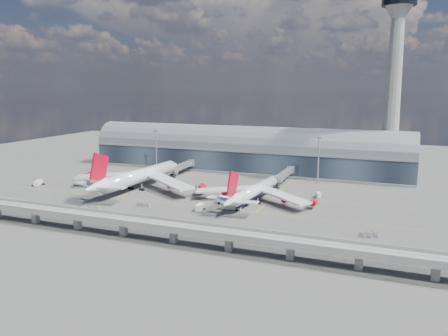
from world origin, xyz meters
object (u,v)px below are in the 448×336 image
(service_truck_0, at_px, (38,183))
(floodlight_mast_right, at_px, (318,159))
(control_tower, at_px, (393,87))
(service_truck_1, at_px, (224,200))
(service_truck_5, at_px, (175,173))
(cargo_train_1, at_px, (143,205))
(service_truck_2, at_px, (232,206))
(airliner_left, at_px, (138,176))
(airliner_right, at_px, (254,192))
(cargo_train_0, at_px, (92,209))
(cargo_train_2, at_px, (369,235))
(floodlight_mast_left, at_px, (156,149))
(service_truck_3, at_px, (200,207))
(service_truck_4, at_px, (319,195))

(service_truck_0, bearing_deg, floodlight_mast_right, 0.36)
(control_tower, relative_size, service_truck_1, 17.20)
(service_truck_5, bearing_deg, floodlight_mast_right, -45.74)
(service_truck_0, relative_size, cargo_train_1, 1.10)
(service_truck_2, bearing_deg, service_truck_0, 80.93)
(airliner_left, xyz_separation_m, service_truck_1, (51.43, -10.52, -5.07))
(airliner_right, bearing_deg, service_truck_1, -142.37)
(control_tower, relative_size, service_truck_0, 14.10)
(cargo_train_0, height_order, cargo_train_2, cargo_train_0)
(service_truck_0, bearing_deg, service_truck_2, -25.75)
(service_truck_1, relative_size, cargo_train_2, 0.86)
(service_truck_0, relative_size, service_truck_1, 1.22)
(floodlight_mast_left, bearing_deg, service_truck_3, -49.00)
(control_tower, height_order, cargo_train_2, control_tower)
(airliner_right, xyz_separation_m, service_truck_0, (-117.59, -9.12, -3.49))
(service_truck_5, bearing_deg, airliner_right, -84.73)
(service_truck_5, distance_m, cargo_train_0, 82.18)
(control_tower, distance_m, service_truck_1, 119.63)
(service_truck_3, relative_size, cargo_train_1, 0.91)
(control_tower, height_order, service_truck_0, control_tower)
(service_truck_4, xyz_separation_m, service_truck_5, (-89.24, 24.33, 0.06))
(floodlight_mast_right, distance_m, airliner_left, 96.24)
(service_truck_1, relative_size, service_truck_5, 1.10)
(airliner_left, xyz_separation_m, service_truck_2, (57.96, -18.16, -5.15))
(service_truck_1, distance_m, cargo_train_0, 57.37)
(cargo_train_1, relative_size, cargo_train_2, 0.95)
(airliner_left, relative_size, airliner_right, 1.28)
(floodlight_mast_left, height_order, service_truck_0, floodlight_mast_left)
(cargo_train_2, bearing_deg, service_truck_5, 78.84)
(cargo_train_0, xyz_separation_m, cargo_train_2, (111.84, 8.91, -0.20))
(cargo_train_0, xyz_separation_m, cargo_train_1, (16.47, 14.58, -0.25))
(service_truck_1, bearing_deg, control_tower, -31.31)
(cargo_train_0, height_order, cargo_train_1, cargo_train_0)
(service_truck_0, distance_m, cargo_train_0, 64.87)
(control_tower, xyz_separation_m, service_truck_5, (-118.70, -34.39, -50.31))
(service_truck_4, bearing_deg, cargo_train_2, -83.47)
(service_truck_3, xyz_separation_m, cargo_train_1, (-26.09, -2.57, -0.70))
(service_truck_3, bearing_deg, service_truck_2, 24.16)
(floodlight_mast_left, height_order, service_truck_4, floodlight_mast_left)
(control_tower, relative_size, cargo_train_1, 15.55)
(airliner_left, xyz_separation_m, service_truck_4, (89.39, 16.03, -5.48))
(airliner_right, bearing_deg, floodlight_mast_left, 153.17)
(service_truck_2, distance_m, service_truck_5, 82.26)
(service_truck_2, distance_m, cargo_train_1, 39.23)
(floodlight_mast_right, bearing_deg, service_truck_5, -175.64)
(cargo_train_0, bearing_deg, service_truck_3, -40.69)
(floodlight_mast_right, relative_size, service_truck_1, 4.29)
(service_truck_5, relative_size, cargo_train_0, 0.64)
(service_truck_0, height_order, service_truck_1, service_truck_1)
(service_truck_4, height_order, cargo_train_0, service_truck_4)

